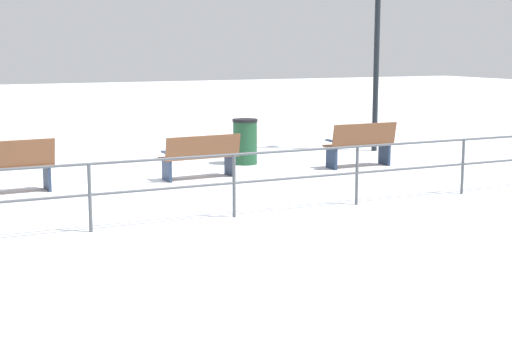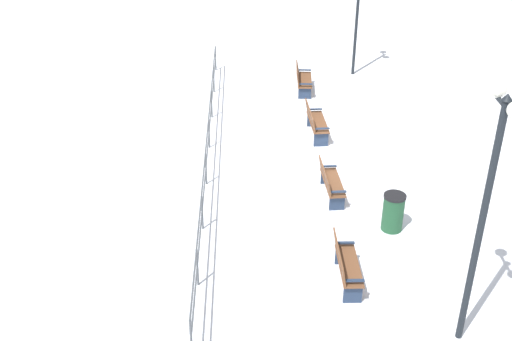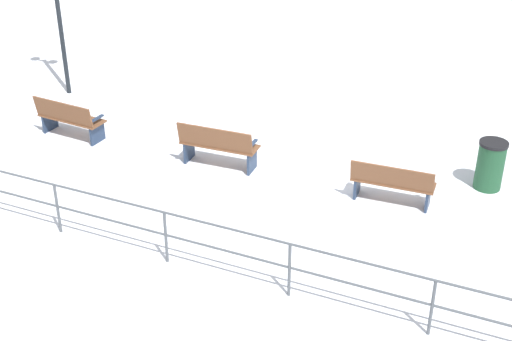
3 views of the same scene
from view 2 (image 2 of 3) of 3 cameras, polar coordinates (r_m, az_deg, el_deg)
ground_plane at (r=19.43m, az=5.64°, el=0.60°), size 80.00×80.00×0.00m
bench_nearest at (r=14.68m, az=7.70°, el=-8.01°), size 0.51×1.53×0.96m
bench_second at (r=17.66m, az=6.39°, el=-0.97°), size 0.59×1.56×0.86m
bench_third at (r=20.78m, az=5.12°, el=4.23°), size 0.64×1.63×0.96m
bench_fourth at (r=24.07m, az=4.01°, el=7.86°), size 0.67×1.59×0.92m
lamppost_near at (r=12.12m, az=19.51°, el=-0.96°), size 0.29×1.12×5.29m
waterfront_railing at (r=19.01m, az=-4.21°, el=2.24°), size 0.05×15.19×0.97m
trash_bin at (r=16.58m, az=11.73°, el=-3.53°), size 0.55×0.55×0.99m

